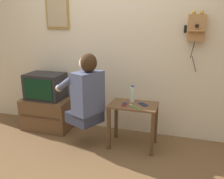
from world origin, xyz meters
TOP-DOWN VIEW (x-y plane):
  - ground_plane at (0.00, 0.00)m, footprint 14.00×14.00m
  - wall_back at (0.00, 1.23)m, footprint 6.80×0.05m
  - side_table at (0.42, 0.77)m, footprint 0.59×0.38m
  - person at (-0.13, 0.60)m, footprint 0.61×0.55m
  - tv_stand at (-0.91, 0.93)m, footprint 0.71×0.45m
  - television at (-0.93, 0.95)m, footprint 0.54×0.38m
  - wall_phone_antique at (1.08, 1.15)m, footprint 0.24×0.18m
  - framed_picture at (-0.80, 1.19)m, footprint 0.36×0.03m
  - cell_phone_held at (0.32, 0.72)m, footprint 0.07×0.13m
  - cell_phone_spare at (0.54, 0.79)m, footprint 0.13×0.13m
  - water_bottle at (0.39, 0.86)m, footprint 0.06×0.06m
  - toothbrush at (0.45, 0.67)m, footprint 0.15×0.10m

SIDE VIEW (x-z plane):
  - ground_plane at x=0.00m, z-range 0.00..0.00m
  - tv_stand at x=-0.91m, z-range 0.00..0.46m
  - side_table at x=0.42m, z-range 0.16..0.72m
  - cell_phone_held at x=0.32m, z-range 0.57..0.58m
  - cell_phone_spare at x=0.54m, z-range 0.57..0.58m
  - toothbrush at x=0.45m, z-range 0.56..0.59m
  - television at x=-0.93m, z-range 0.46..0.83m
  - water_bottle at x=0.39m, z-range 0.56..0.78m
  - person at x=-0.13m, z-range 0.29..1.17m
  - wall_back at x=0.00m, z-range 0.00..2.55m
  - wall_phone_antique at x=1.08m, z-range 1.12..1.85m
  - framed_picture at x=-0.80m, z-range 1.45..1.88m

